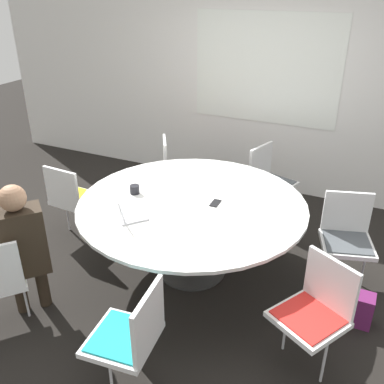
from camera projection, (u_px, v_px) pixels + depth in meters
name	position (u px, v px, depth m)	size (l,w,h in m)	color
ground_plane	(192.00, 270.00, 4.13)	(16.00, 16.00, 0.00)	black
wall_back	(265.00, 85.00, 5.24)	(8.00, 0.07, 2.70)	silver
conference_table	(192.00, 212.00, 3.85)	(2.04, 2.04, 0.75)	#333333
chair_1	(131.00, 333.00, 2.72)	(0.46, 0.48, 0.85)	white
chair_2	(316.00, 307.00, 2.94)	(0.59, 0.58, 0.85)	white
chair_3	(347.00, 233.00, 3.79)	(0.54, 0.53, 0.85)	white
chair_4	(269.00, 177.00, 4.86)	(0.53, 0.54, 0.85)	white
chair_5	(176.00, 166.00, 5.13)	(0.58, 0.59, 0.85)	white
chair_6	(72.00, 196.00, 4.44)	(0.46, 0.44, 0.85)	white
person_0	(22.00, 243.00, 3.30)	(0.40, 0.42, 1.20)	#2D2319
laptop	(125.00, 211.00, 3.55)	(0.39, 0.38, 0.21)	silver
coffee_cup	(135.00, 189.00, 3.93)	(0.09, 0.09, 0.08)	black
cell_phone	(215.00, 203.00, 3.77)	(0.07, 0.14, 0.01)	black
handbag	(349.00, 306.00, 3.47)	(0.36, 0.16, 0.28)	#661E56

